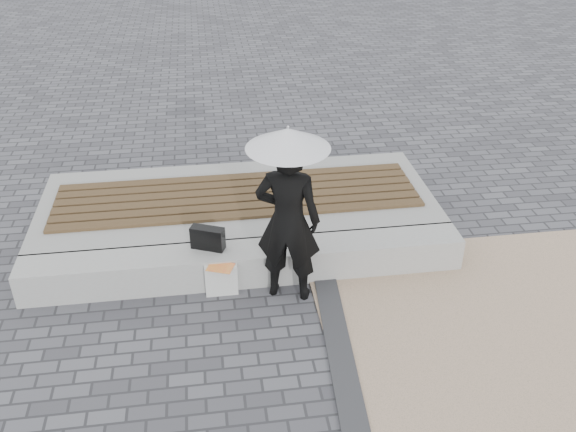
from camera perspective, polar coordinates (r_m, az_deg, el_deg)
The scene contains 10 objects.
ground at distance 6.04m, azimuth -2.47°, elevation -14.61°, with size 80.00×80.00×0.00m, color #525257.
edging_band at distance 5.79m, azimuth 5.82°, elevation -17.18°, with size 0.25×5.20×0.04m, color #313134.
seating_ledge at distance 7.13m, azimuth -3.85°, elevation -4.31°, with size 5.00×0.45×0.40m, color #A7A6A2.
timber_platform at distance 8.14m, azimuth -4.56°, elevation 0.53°, with size 5.00×2.00×0.40m, color gray.
timber_decking at distance 8.03m, azimuth -4.62°, elevation 1.89°, with size 4.60×1.20×0.04m, color brown, non-canonical shape.
woman at distance 6.47m, azimuth 0.00°, elevation -0.46°, with size 0.69×0.45×1.88m, color black.
parasol at distance 6.03m, azimuth 0.00°, elevation 7.11°, with size 0.84×0.84×1.07m.
handbag at distance 7.00m, azimuth -7.35°, elevation -2.01°, with size 0.37×0.13×0.26m, color black.
canvas_tote at distance 6.94m, azimuth -6.11°, elevation -5.70°, with size 0.35×0.15×0.37m, color silver.
magazine at distance 6.79m, azimuth -6.18°, elevation -4.66°, with size 0.27×0.20×0.01m, color red.
Camera 1 is at (-0.35, -4.21, 4.32)m, focal length 38.91 mm.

